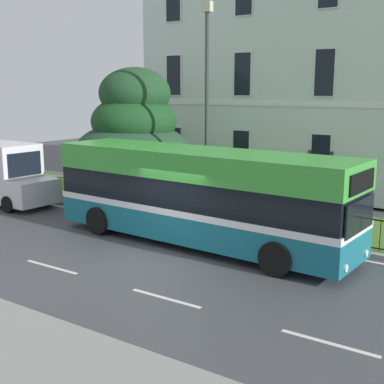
% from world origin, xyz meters
% --- Properties ---
extents(ground_plane, '(60.00, 56.00, 0.18)m').
position_xyz_m(ground_plane, '(0.00, 0.84, -0.02)').
color(ground_plane, '#424449').
extents(georgian_townhouse, '(19.66, 10.07, 13.95)m').
position_xyz_m(georgian_townhouse, '(1.32, 15.22, 7.13)').
color(georgian_townhouse, silver).
rests_on(georgian_townhouse, ground_plane).
extents(iron_verge_railing, '(19.84, 0.04, 0.97)m').
position_xyz_m(iron_verge_railing, '(1.32, 4.40, 0.62)').
color(iron_verge_railing, black).
rests_on(iron_verge_railing, ground_plane).
extents(evergreen_tree, '(5.09, 5.09, 5.88)m').
position_xyz_m(evergreen_tree, '(-5.45, 5.93, 2.45)').
color(evergreen_tree, '#423328').
rests_on(evergreen_tree, ground_plane).
extents(single_decker_bus, '(10.46, 3.00, 3.04)m').
position_xyz_m(single_decker_bus, '(0.22, 2.38, 1.60)').
color(single_decker_bus, '#17667A').
rests_on(single_decker_bus, ground_plane).
extents(street_lamp_post, '(0.36, 0.24, 7.85)m').
position_xyz_m(street_lamp_post, '(-1.32, 5.28, 4.55)').
color(street_lamp_post, '#333338').
rests_on(street_lamp_post, ground_plane).
extents(litter_bin, '(0.53, 0.53, 1.18)m').
position_xyz_m(litter_bin, '(3.73, 5.04, 0.71)').
color(litter_bin, black).
rests_on(litter_bin, ground_plane).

